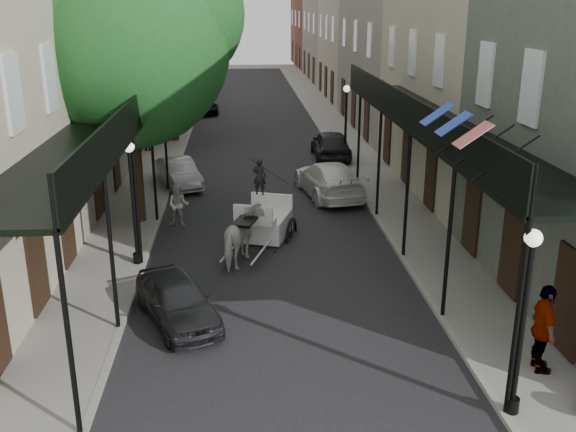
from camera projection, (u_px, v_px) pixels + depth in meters
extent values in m
plane|color=gray|center=(290.00, 369.00, 13.92)|extent=(140.00, 140.00, 0.00)
cube|color=black|center=(259.00, 157.00, 32.82)|extent=(8.00, 90.00, 0.01)
cube|color=gray|center=(160.00, 157.00, 32.44)|extent=(2.20, 90.00, 0.12)
cube|color=gray|center=(356.00, 154.00, 33.16)|extent=(2.20, 90.00, 0.12)
cube|color=#AEA28B|center=(115.00, 40.00, 39.98)|extent=(5.00, 80.00, 10.50)
cube|color=gray|center=(386.00, 39.00, 41.21)|extent=(5.00, 80.00, 10.50)
cube|color=black|center=(102.00, 129.00, 18.90)|extent=(2.20, 18.00, 0.12)
cube|color=black|center=(137.00, 112.00, 18.81)|extent=(0.06, 18.00, 1.00)
cylinder|color=black|center=(68.00, 335.00, 11.06)|extent=(0.10, 0.10, 4.00)
cylinder|color=black|center=(137.00, 199.00, 18.62)|extent=(0.10, 0.10, 4.00)
cylinder|color=black|center=(165.00, 142.00, 26.18)|extent=(0.10, 0.10, 4.00)
cube|color=black|center=(435.00, 124.00, 19.62)|extent=(2.20, 18.00, 0.12)
cube|color=black|center=(402.00, 108.00, 19.38)|extent=(0.06, 18.00, 1.00)
cylinder|color=black|center=(518.00, 318.00, 11.64)|extent=(0.10, 0.10, 4.00)
cylinder|color=black|center=(407.00, 193.00, 19.20)|extent=(0.10, 0.10, 4.00)
cylinder|color=black|center=(359.00, 139.00, 26.76)|extent=(0.10, 0.10, 4.00)
cylinder|color=#382619|center=(134.00, 143.00, 22.11)|extent=(0.44, 0.44, 5.60)
sphere|color=#1A5122|center=(127.00, 45.00, 21.06)|extent=(6.80, 6.80, 6.80)
sphere|color=#1A5122|center=(168.00, 13.00, 21.41)|extent=(5.10, 5.10, 5.10)
cylinder|color=#382619|center=(173.00, 95.00, 35.43)|extent=(0.44, 0.44, 5.04)
sphere|color=#1A5122|center=(170.00, 40.00, 34.49)|extent=(6.00, 6.00, 6.00)
sphere|color=#1A5122|center=(192.00, 22.00, 34.85)|extent=(4.50, 4.50, 4.50)
cylinder|color=black|center=(512.00, 405.00, 12.24)|extent=(0.28, 0.28, 0.30)
cylinder|color=black|center=(521.00, 333.00, 11.74)|extent=(0.12, 0.12, 3.40)
sphere|color=white|center=(533.00, 238.00, 11.15)|extent=(0.32, 0.32, 0.32)
cylinder|color=black|center=(138.00, 258.00, 19.21)|extent=(0.28, 0.28, 0.30)
cylinder|color=black|center=(134.00, 209.00, 18.71)|extent=(0.12, 0.12, 3.40)
sphere|color=white|center=(129.00, 147.00, 18.12)|extent=(0.32, 0.32, 0.32)
cylinder|color=black|center=(345.00, 159.00, 31.14)|extent=(0.28, 0.28, 0.30)
cylinder|color=black|center=(346.00, 128.00, 30.64)|extent=(0.12, 0.12, 3.40)
sphere|color=white|center=(347.00, 89.00, 30.05)|extent=(0.32, 0.32, 0.32)
imported|color=beige|center=(244.00, 237.00, 19.25)|extent=(1.53, 2.24, 1.73)
torus|color=black|center=(247.00, 211.00, 22.31)|extent=(0.51, 1.31, 1.35)
torus|color=black|center=(295.00, 215.00, 21.92)|extent=(0.51, 1.31, 1.35)
torus|color=black|center=(240.00, 234.00, 21.01)|extent=(0.29, 0.69, 0.70)
torus|color=black|center=(278.00, 237.00, 20.71)|extent=(0.29, 0.69, 0.70)
cube|color=white|center=(269.00, 202.00, 21.77)|extent=(1.98, 2.25, 0.73)
cube|color=white|center=(260.00, 196.00, 20.60)|extent=(1.37, 0.94, 0.13)
cube|color=white|center=(257.00, 189.00, 20.25)|extent=(1.23, 0.49, 0.52)
imported|color=black|center=(260.00, 177.00, 20.39)|extent=(0.50, 0.40, 1.18)
imported|color=#B5B4AB|center=(178.00, 205.00, 22.52)|extent=(0.80, 0.65, 1.54)
imported|color=gray|center=(147.00, 135.00, 33.41)|extent=(1.07, 0.65, 1.61)
imported|color=gray|center=(543.00, 329.00, 13.36)|extent=(0.63, 1.20, 1.96)
imported|color=black|center=(177.00, 300.00, 15.79)|extent=(2.67, 3.76, 1.19)
imported|color=#ABABB0|center=(179.00, 173.00, 27.42)|extent=(2.37, 3.78, 1.18)
imported|color=black|center=(202.00, 104.00, 45.46)|extent=(2.55, 4.85, 1.30)
imported|color=white|center=(329.00, 179.00, 26.05)|extent=(2.73, 5.10, 1.41)
imported|color=black|center=(331.00, 144.00, 32.22)|extent=(1.76, 4.30, 1.46)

